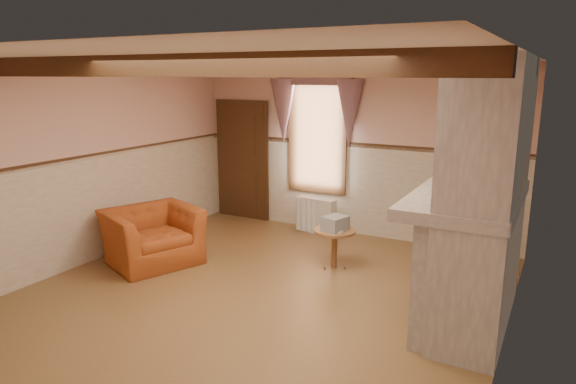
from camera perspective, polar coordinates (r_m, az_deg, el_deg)
The scene contains 26 objects.
floor at distance 6.32m, azimuth -3.64°, elevation -11.59°, with size 5.50×6.00×0.01m, color brown.
ceiling at distance 5.75m, azimuth -4.05°, elevation 14.67°, with size 5.50×6.00×0.01m, color silver.
wall_back at distance 8.53m, azimuth 7.02°, elevation 4.61°, with size 5.50×0.02×2.80m, color #D19E90.
wall_front at distance 3.80m, azimuth -28.96°, elevation -7.52°, with size 5.50×0.02×2.80m, color #D19E90.
wall_left at distance 7.69m, azimuth -21.46°, elevation 2.89°, with size 0.02×6.00×2.80m, color #D19E90.
wall_right at distance 5.02m, azimuth 23.80°, elevation -2.30°, with size 0.02×6.00×2.80m, color #D19E90.
wainscot at distance 6.05m, azimuth -3.74°, elevation -5.12°, with size 5.50×6.00×1.50m, color beige, non-canonical shape.
chair_rail at distance 5.86m, azimuth -3.85°, elevation 1.87°, with size 5.50×6.00×0.08m, color black, non-canonical shape.
firebox at distance 5.97m, azimuth 16.25°, elevation -8.94°, with size 0.20×0.95×0.90m, color black.
armchair at distance 7.52m, azimuth -14.86°, elevation -4.76°, with size 1.20×1.05×0.78m, color #994219.
side_table at distance 7.15m, azimuth 5.17°, elevation -6.29°, with size 0.57×0.57×0.55m, color brown.
book_stack at distance 7.00m, azimuth 5.26°, elevation -3.49°, with size 0.26×0.32×0.20m, color #B7AD8C.
radiator at distance 8.67m, azimuth 3.11°, elevation -2.61°, with size 0.70×0.18×0.60m, color silver.
bowl at distance 5.48m, azimuth 19.02°, elevation -0.03°, with size 0.33×0.33×0.08m, color brown.
mantel_clock at distance 6.41m, azimuth 20.56°, elevation 2.21°, with size 0.14×0.24×0.20m, color black.
oil_lamp at distance 5.81m, azimuth 19.71°, elevation 1.64°, with size 0.11×0.11×0.28m, color #B58B33.
candle_red at distance 5.26m, azimuth 18.65°, elevation -0.08°, with size 0.06×0.06×0.16m, color #A3141C.
jar_yellow at distance 5.17m, azimuth 18.43°, elevation -0.51°, with size 0.06×0.06×0.12m, color yellow.
fireplace at distance 5.63m, azimuth 21.07°, elevation -0.49°, with size 0.85×2.00×2.80m, color gray.
mantel at distance 5.66m, azimuth 19.24°, elevation -0.68°, with size 1.05×2.05×0.12m, color gray.
overmantel_mirror at distance 5.59m, azimuth 17.83°, elevation 5.61°, with size 0.06×1.44×1.04m, color silver.
door at distance 9.49m, azimuth -5.05°, elevation 3.36°, with size 1.10×0.10×2.10m, color black.
window at distance 8.70m, azimuth 3.30°, elevation 6.51°, with size 1.06×0.08×2.02m, color white.
window_drapes at distance 8.58m, azimuth 3.09°, elevation 10.44°, with size 1.30×0.14×1.40m, color gray.
ceiling_beam_front at distance 4.78m, azimuth -11.99°, elevation 13.59°, with size 5.50×0.18×0.20m, color black.
ceiling_beam_back at distance 6.80m, azimuth 1.56°, elevation 13.59°, with size 5.50×0.18×0.20m, color black.
Camera 1 is at (3.09, -4.85, 2.63)m, focal length 32.00 mm.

